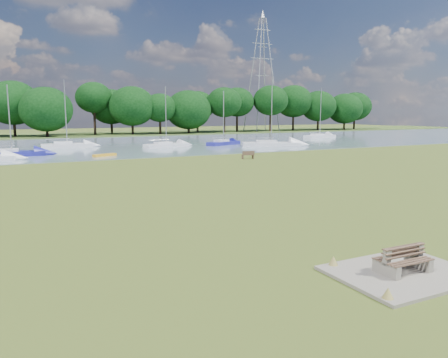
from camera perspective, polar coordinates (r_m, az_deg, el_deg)
name	(u,v)px	position (r m, az deg, el deg)	size (l,w,h in m)	color
ground	(210,196)	(25.74, -1.82, -2.24)	(220.00, 220.00, 0.00)	brown
river	(88,146)	(65.98, -17.34, 4.14)	(220.00, 40.00, 0.10)	gray
far_bank	(63,136)	(95.66, -20.30, 5.33)	(220.00, 20.00, 0.40)	#4C6626
concrete_pad	(402,273)	(14.68, 22.24, -11.31)	(4.20, 3.20, 0.10)	gray
bench_pair	(403,260)	(14.55, 22.34, -9.80)	(1.64, 0.97, 0.88)	gray
riverbank_bench	(248,155)	(45.82, 3.15, 3.16)	(1.40, 0.56, 0.84)	brown
kayak	(105,155)	(49.73, -15.32, 3.04)	(2.71, 0.63, 0.27)	gold
pylon	(262,57)	(109.71, 5.01, 15.60)	(6.39, 4.48, 28.53)	#AAABAE
tree_line	(95,103)	(92.46, -16.45, 9.48)	(153.11, 9.12, 11.04)	black
sailboat_0	(11,152)	(53.49, -26.06, 3.20)	(7.09, 2.53, 7.75)	navy
sailboat_3	(223,142)	(64.14, -0.10, 4.89)	(6.03, 3.81, 7.80)	navy
sailboat_4	(67,144)	(63.00, -19.87, 4.34)	(6.69, 2.14, 9.04)	silver
sailboat_5	(319,135)	(83.35, 12.37, 5.60)	(6.95, 2.86, 9.15)	silver
sailboat_6	(270,143)	(62.64, 6.09, 4.74)	(8.42, 5.51, 9.38)	silver
sailboat_7	(166,144)	(60.73, -7.59, 4.56)	(6.54, 2.88, 8.27)	silver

